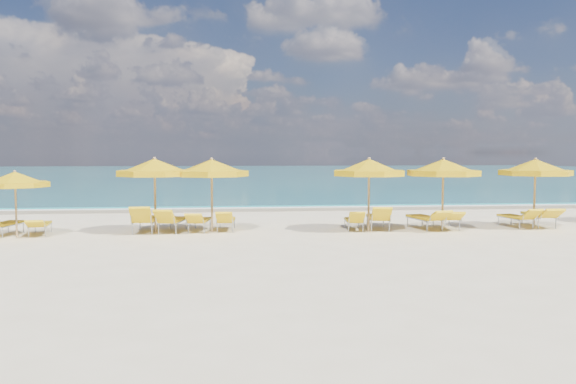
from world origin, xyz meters
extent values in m
plane|color=beige|center=(0.00, 0.00, 0.00)|extent=(120.00, 120.00, 0.00)
cube|color=#157079|center=(0.00, 48.00, 0.00)|extent=(120.00, 80.00, 0.30)
cube|color=tan|center=(0.00, 7.40, 0.00)|extent=(120.00, 2.60, 0.01)
cube|color=white|center=(0.00, 8.20, 0.00)|extent=(120.00, 1.20, 0.03)
cube|color=white|center=(-6.00, 17.00, 0.00)|extent=(14.00, 0.36, 0.05)
cube|color=white|center=(8.00, 24.00, 0.00)|extent=(18.00, 0.30, 0.05)
cylinder|color=tan|center=(-8.68, -0.56, 1.00)|extent=(0.06, 0.06, 2.00)
cone|color=#DFAF0B|center=(-8.68, -0.56, 1.84)|extent=(2.18, 2.18, 0.40)
cylinder|color=#DFAF0B|center=(-8.68, -0.56, 1.64)|extent=(2.20, 2.20, 0.16)
sphere|color=tan|center=(-8.68, -0.56, 2.04)|extent=(0.09, 0.09, 0.09)
cylinder|color=tan|center=(-4.52, -0.03, 1.19)|extent=(0.07, 0.07, 2.38)
cone|color=#DFAF0B|center=(-4.52, -0.03, 2.19)|extent=(3.19, 3.19, 0.48)
cylinder|color=#DFAF0B|center=(-4.52, -0.03, 1.96)|extent=(3.22, 3.22, 0.19)
sphere|color=tan|center=(-4.52, -0.03, 2.43)|extent=(0.11, 0.11, 0.11)
cylinder|color=tan|center=(-2.68, 0.00, 1.18)|extent=(0.07, 0.07, 2.36)
cone|color=#DFAF0B|center=(-2.68, 0.00, 2.17)|extent=(2.56, 2.56, 0.47)
cylinder|color=#DFAF0B|center=(-2.68, 0.00, 1.94)|extent=(2.58, 2.58, 0.19)
sphere|color=tan|center=(-2.68, 0.00, 2.41)|extent=(0.10, 0.10, 0.10)
cylinder|color=tan|center=(2.50, -0.40, 1.18)|extent=(0.07, 0.07, 2.37)
cone|color=#DFAF0B|center=(2.50, -0.40, 2.18)|extent=(2.75, 2.75, 0.47)
cylinder|color=#DFAF0B|center=(2.50, -0.40, 1.95)|extent=(2.78, 2.78, 0.19)
sphere|color=tan|center=(2.50, -0.40, 2.42)|extent=(0.11, 0.11, 0.11)
cylinder|color=tan|center=(5.00, -0.52, 1.18)|extent=(0.07, 0.07, 2.36)
cone|color=#DFAF0B|center=(5.00, -0.52, 2.17)|extent=(2.92, 2.92, 0.47)
cylinder|color=#DFAF0B|center=(5.00, -0.52, 1.94)|extent=(2.95, 2.95, 0.19)
sphere|color=tan|center=(5.00, -0.52, 2.41)|extent=(0.10, 0.10, 0.10)
cylinder|color=tan|center=(8.39, -0.26, 1.17)|extent=(0.07, 0.07, 2.35)
cone|color=#DFAF0B|center=(8.39, -0.26, 2.16)|extent=(3.11, 3.11, 0.47)
cylinder|color=#DFAF0B|center=(8.39, -0.26, 1.93)|extent=(3.13, 3.13, 0.19)
sphere|color=tan|center=(8.39, -0.26, 2.40)|extent=(0.10, 0.10, 0.10)
cube|color=gold|center=(-9.20, 0.00, 0.36)|extent=(0.80, 1.35, 0.08)
cube|color=gold|center=(-8.14, -0.02, 0.34)|extent=(0.68, 1.23, 0.07)
cube|color=gold|center=(-8.02, -0.85, 0.45)|extent=(0.59, 0.61, 0.28)
cube|color=gold|center=(-4.87, 0.30, 0.42)|extent=(0.67, 1.47, 0.09)
cube|color=gold|center=(-4.88, -0.67, 0.67)|extent=(0.66, 0.55, 0.55)
cube|color=gold|center=(-3.97, 0.23, 0.39)|extent=(0.86, 1.46, 0.08)
cube|color=gold|center=(-4.14, -0.68, 0.61)|extent=(0.70, 0.64, 0.48)
cube|color=gold|center=(-3.10, 0.33, 0.36)|extent=(0.72, 1.30, 0.08)
cube|color=gold|center=(-3.22, -0.53, 0.52)|extent=(0.62, 0.61, 0.37)
cube|color=gold|center=(-2.22, 0.40, 0.35)|extent=(0.62, 1.25, 0.07)
cube|color=gold|center=(-2.28, -0.42, 0.53)|extent=(0.57, 0.53, 0.41)
cube|color=gold|center=(2.09, 0.04, 0.33)|extent=(0.61, 1.19, 0.07)
cube|color=gold|center=(2.03, -0.73, 0.51)|extent=(0.55, 0.49, 0.41)
cube|color=gold|center=(2.96, 0.14, 0.41)|extent=(0.80, 1.48, 0.09)
cube|color=gold|center=(2.83, -0.80, 0.63)|extent=(0.69, 0.63, 0.50)
cube|color=gold|center=(4.53, -0.02, 0.40)|extent=(0.89, 1.49, 0.09)
cube|color=gold|center=(4.73, -0.98, 0.57)|extent=(0.73, 0.73, 0.39)
cube|color=gold|center=(5.37, 0.12, 0.40)|extent=(0.76, 1.43, 0.08)
cube|color=gold|center=(5.26, -0.85, 0.53)|extent=(0.68, 0.69, 0.34)
cube|color=gold|center=(7.89, 0.14, 0.37)|extent=(0.76, 1.35, 0.08)
cube|color=gold|center=(8.03, -0.73, 0.54)|extent=(0.64, 0.62, 0.41)
cube|color=gold|center=(8.85, 0.28, 0.42)|extent=(0.78, 1.50, 0.09)
cube|color=gold|center=(8.75, -0.74, 0.57)|extent=(0.70, 0.71, 0.38)
camera|label=1|loc=(-2.08, -18.59, 2.62)|focal=35.00mm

